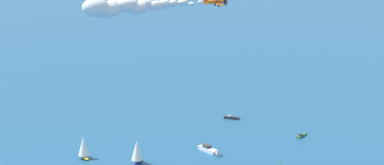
# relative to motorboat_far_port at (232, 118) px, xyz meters

# --- Properties ---
(motorboat_far_port) EXTENTS (5.95, 4.23, 1.73)m
(motorboat_far_port) POSITION_rel_motorboat_far_port_xyz_m (0.00, 0.00, 0.00)
(motorboat_far_port) COLOR black
(motorboat_far_port) RESTS_ON ground_plane
(motorboat_inshore) EXTENTS (2.23, 5.59, 1.58)m
(motorboat_inshore) POSITION_rel_motorboat_far_port_xyz_m (30.50, 4.71, -0.04)
(motorboat_inshore) COLOR #33704C
(motorboat_inshore) RESTS_ON ground_plane
(motorboat_offshore) EXTENTS (9.20, 2.51, 2.66)m
(motorboat_offshore) POSITION_rel_motorboat_far_port_xyz_m (21.50, -30.52, 0.25)
(motorboat_offshore) COLOR white
(motorboat_offshore) RESTS_ON ground_plane
(sailboat_outer_ring_b) EXTENTS (6.50, 3.79, 8.21)m
(sailboat_outer_ring_b) POSITION_rel_motorboat_far_port_xyz_m (-0.27, -64.74, 3.28)
(sailboat_outer_ring_b) COLOR gold
(sailboat_outer_ring_b) RESTS_ON ground_plane
(sailboat_outer_ring_c) EXTENTS (4.94, 6.34, 8.17)m
(sailboat_outer_ring_c) POSITION_rel_motorboat_far_port_xyz_m (13.77, -54.07, 3.26)
(sailboat_outer_ring_c) COLOR #23478C
(sailboat_outer_ring_c) RESTS_ON ground_plane
(biplane_wingman) EXTENTS (7.47, 7.00, 3.65)m
(biplane_wingman) POSITION_rel_motorboat_far_port_xyz_m (38.24, -44.12, 50.61)
(biplane_wingman) COLOR orange
(smoke_trail_wingman) EXTENTS (9.10, 33.30, 5.59)m
(smoke_trail_wingman) POSITION_rel_motorboat_far_port_xyz_m (33.51, -70.92, 50.50)
(smoke_trail_wingman) COLOR silver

